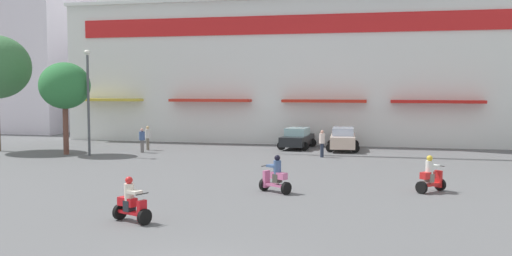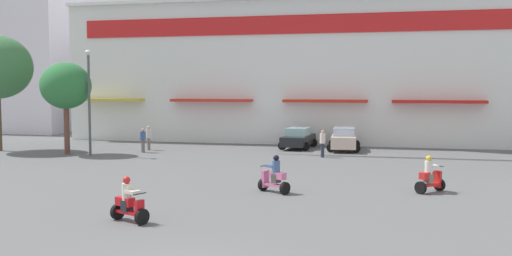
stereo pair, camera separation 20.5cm
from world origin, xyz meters
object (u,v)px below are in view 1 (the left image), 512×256
Objects in this scene: plaza_tree_2 at (65,86)px; parked_car_0 at (297,138)px; scooter_rider_4 at (275,177)px; streetlamp_near at (88,94)px; scooter_rider_1 at (431,177)px; pedestrian_1 at (322,142)px; pedestrian_3 at (142,139)px; pedestrian_0 at (148,136)px; scooter_rider_2 at (131,204)px; parked_car_1 at (343,139)px.

parked_car_0 is (14.15, 6.82, -3.69)m from plaza_tree_2.
streetlamp_near is (-13.93, 9.67, 3.26)m from scooter_rider_4.
plaza_tree_2 reaches higher than scooter_rider_4.
pedestrian_1 reaches higher than scooter_rider_1.
pedestrian_3 reaches higher than scooter_rider_1.
pedestrian_0 reaches higher than scooter_rider_4.
scooter_rider_4 is 17.26m from streetlamp_near.
scooter_rider_1 reaches higher than scooter_rider_2.
pedestrian_0 reaches higher than parked_car_1.
streetlamp_near is (-12.36, -7.08, 3.18)m from parked_car_0.
parked_car_0 is 2.70× the size of scooter_rider_4.
pedestrian_0 is 1.43m from pedestrian_3.
scooter_rider_1 is at bearing -62.60° from parked_car_0.
scooter_rider_2 is 19.56m from pedestrian_3.
pedestrian_1 reaches higher than scooter_rider_2.
scooter_rider_1 is at bearing -61.91° from pedestrian_1.
parked_car_0 is 16.82m from scooter_rider_4.
parked_car_0 is at bearing 117.40° from scooter_rider_1.
pedestrian_0 is (4.18, 3.46, -3.47)m from plaza_tree_2.
parked_car_0 is 2.54× the size of pedestrian_1.
plaza_tree_2 is at bearing -172.45° from pedestrian_1.
scooter_rider_1 is 6.50m from scooter_rider_4.
plaza_tree_2 reaches higher than parked_car_0.
pedestrian_0 is 5.31m from streetlamp_near.
parked_car_0 is 14.59m from streetlamp_near.
parked_car_0 is at bearing 171.93° from parked_car_1.
pedestrian_1 is (4.33, 18.12, 0.36)m from scooter_rider_2.
scooter_rider_4 is 12.11m from pedestrian_1.
scooter_rider_1 is at bearing -72.59° from parked_car_1.
plaza_tree_2 is 5.99m from pedestrian_3.
plaza_tree_2 is 6.44m from pedestrian_0.
scooter_rider_1 is 0.96× the size of pedestrian_3.
parked_car_1 is at bearing 76.52° from scooter_rider_2.
scooter_rider_1 is at bearing 13.45° from scooter_rider_4.
scooter_rider_1 is 12.51m from scooter_rider_2.
scooter_rider_4 reaches higher than scooter_rider_2.
pedestrian_1 is at bearing -6.00° from pedestrian_0.
streetlamp_near is at bearing -138.61° from pedestrian_3.
parked_car_0 is 2.88× the size of scooter_rider_2.
parked_car_0 is 2.56× the size of pedestrian_0.
plaza_tree_2 reaches higher than pedestrian_0.
plaza_tree_2 reaches higher than pedestrian_3.
parked_car_1 is 22.94m from scooter_rider_2.
scooter_rider_2 is (12.07, -15.95, -3.83)m from plaza_tree_2.
scooter_rider_2 is at bearing -95.22° from parked_car_0.
pedestrian_1 is (12.22, -1.28, 0.00)m from pedestrian_0.
parked_car_0 is 17.15m from scooter_rider_1.
parked_car_1 is at bearing 12.38° from pedestrian_0.
parked_car_1 is 15.48m from scooter_rider_1.
streetlamp_near is (-20.25, 8.15, 3.27)m from scooter_rider_1.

